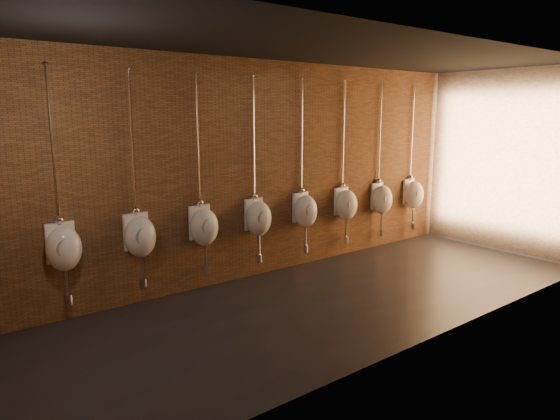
% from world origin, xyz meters
% --- Properties ---
extents(ground, '(8.50, 8.50, 0.00)m').
position_xyz_m(ground, '(0.00, 0.00, 0.00)').
color(ground, black).
rests_on(ground, ground).
extents(room_shell, '(8.54, 3.04, 3.22)m').
position_xyz_m(room_shell, '(0.00, 0.00, 2.01)').
color(room_shell, black).
rests_on(room_shell, ground).
extents(urinal_0, '(0.44, 0.39, 2.72)m').
position_xyz_m(urinal_0, '(-2.90, 1.36, 0.92)').
color(urinal_0, white).
rests_on(urinal_0, ground).
extents(urinal_1, '(0.44, 0.39, 2.72)m').
position_xyz_m(urinal_1, '(-1.99, 1.36, 0.92)').
color(urinal_1, white).
rests_on(urinal_1, ground).
extents(urinal_2, '(0.44, 0.39, 2.72)m').
position_xyz_m(urinal_2, '(-1.07, 1.36, 0.92)').
color(urinal_2, white).
rests_on(urinal_2, ground).
extents(urinal_3, '(0.44, 0.39, 2.72)m').
position_xyz_m(urinal_3, '(-0.16, 1.36, 0.92)').
color(urinal_3, white).
rests_on(urinal_3, ground).
extents(urinal_4, '(0.44, 0.39, 2.72)m').
position_xyz_m(urinal_4, '(0.75, 1.36, 0.92)').
color(urinal_4, white).
rests_on(urinal_4, ground).
extents(urinal_5, '(0.44, 0.39, 2.72)m').
position_xyz_m(urinal_5, '(1.66, 1.36, 0.92)').
color(urinal_5, white).
rests_on(urinal_5, ground).
extents(urinal_6, '(0.44, 0.39, 2.72)m').
position_xyz_m(urinal_6, '(2.57, 1.36, 0.92)').
color(urinal_6, white).
rests_on(urinal_6, ground).
extents(urinal_7, '(0.44, 0.39, 2.72)m').
position_xyz_m(urinal_7, '(3.48, 1.36, 0.92)').
color(urinal_7, white).
rests_on(urinal_7, ground).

